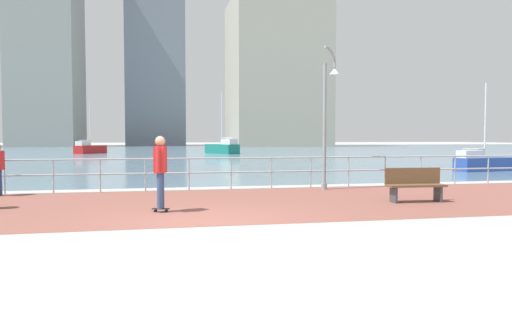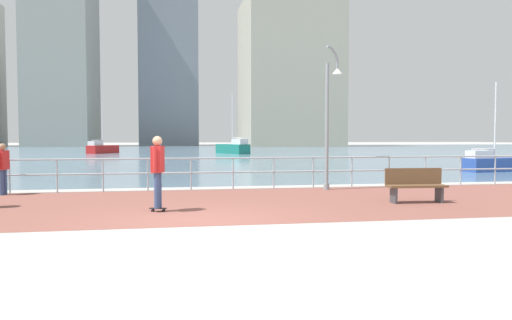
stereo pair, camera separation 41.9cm
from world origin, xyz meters
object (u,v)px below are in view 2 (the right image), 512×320
Objects in this scene: sailboat_teal at (233,148)px; bystander at (3,165)px; skateboarder at (158,166)px; sailboat_blue at (102,148)px; park_bench at (416,185)px; sailboat_red at (492,163)px; lamppost at (330,110)px.

bystander is at bearing -108.03° from sailboat_teal.
skateboarder is 0.32× the size of sailboat_blue.
sailboat_red is (9.67, 10.04, -0.04)m from park_bench.
sailboat_red is (21.18, 6.36, -0.48)m from bystander.
sailboat_teal reaches higher than park_bench.
sailboat_teal is at bearing -14.13° from sailboat_blue.
sailboat_teal is (11.40, 35.02, -0.29)m from bystander.
bystander is (-10.30, 0.15, -1.74)m from lamppost.
lamppost reaches higher than park_bench.
skateboarder is 0.39× the size of sailboat_red.
lamppost is 12.87m from sailboat_red.
sailboat_red reaches higher than skateboarder.
lamppost is 35.25m from sailboat_teal.
lamppost reaches higher than sailboat_red.
sailboat_blue is at bearing 165.87° from sailboat_teal.
park_bench is at bearing -71.48° from sailboat_blue.
sailboat_red reaches higher than bystander.
lamppost is 1.05× the size of sailboat_red.
skateboarder is at bearing -147.52° from sailboat_red.
sailboat_blue is at bearing 99.82° from skateboarder.
park_bench is 0.25× the size of sailboat_teal.
park_bench is 0.29× the size of sailboat_blue.
skateboarder is at bearing -80.18° from sailboat_blue.
sailboat_blue reaches higher than bystander.
bystander is at bearing 179.15° from lamppost.
bystander is 0.24× the size of sailboat_teal.
sailboat_blue is 14.48m from sailboat_teal.
sailboat_teal reaches higher than sailboat_blue.
bystander is (-4.74, 4.10, -0.16)m from skateboarder.
skateboarder is at bearing -99.65° from sailboat_teal.
sailboat_blue is at bearing 108.52° from park_bench.
skateboarder is at bearing -144.60° from lamppost.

